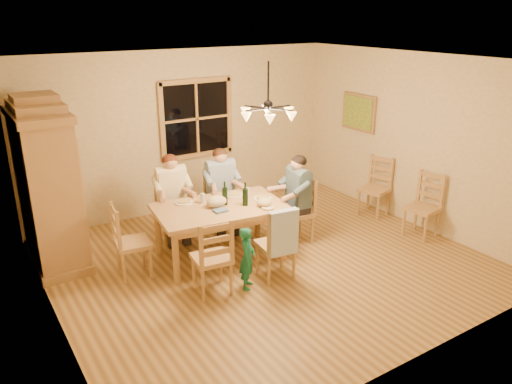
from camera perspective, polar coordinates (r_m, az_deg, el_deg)
floor at (r=6.98m, az=1.25°, el=-7.91°), size 5.50×5.50×0.00m
ceiling at (r=6.20m, az=1.44°, el=14.74°), size 5.50×5.00×0.02m
wall_back at (r=8.58m, az=-8.07°, el=6.88°), size 5.50×0.02×2.70m
wall_left at (r=5.51m, az=-23.18°, el=-2.05°), size 0.02×5.00×2.70m
wall_right at (r=8.26m, az=17.47°, el=5.66°), size 0.02×5.00×2.70m
window at (r=8.59m, az=-6.82°, el=8.32°), size 1.30×0.06×1.30m
painting at (r=8.98m, az=11.65°, el=8.89°), size 0.06×0.78×0.64m
chandelier at (r=6.28m, az=1.39°, el=9.08°), size 0.77×0.68×0.71m
armoire at (r=7.15m, az=-22.65°, el=0.39°), size 0.66×1.40×2.30m
dining_table at (r=6.85m, az=-4.13°, el=-2.43°), size 1.87×1.28×0.76m
chair_far_left at (r=7.59m, az=-9.40°, el=-3.27°), size 0.49×0.47×0.99m
chair_far_right at (r=7.81m, az=-3.94°, el=-2.35°), size 0.49×0.47×0.99m
chair_near_left at (r=6.17m, az=-5.05°, el=-8.78°), size 0.49×0.47×0.99m
chair_near_right at (r=6.48m, az=2.24°, el=-7.23°), size 0.49×0.47×0.99m
chair_end_left at (r=6.71m, az=-13.80°, el=-6.85°), size 0.47×0.49×0.99m
chair_end_right at (r=7.47m, az=4.63°, el=-3.44°), size 0.47×0.49×0.99m
adult_woman at (r=7.40m, az=-9.63°, el=0.56°), size 0.43×0.47×0.87m
adult_plaid_man at (r=7.62m, az=-4.04°, el=1.39°), size 0.43×0.47×0.87m
adult_slate_man at (r=7.28m, az=4.74°, el=0.45°), size 0.47×0.43×0.87m
towel at (r=6.16m, az=3.10°, el=-4.67°), size 0.39×0.15×0.58m
wine_bottle_a at (r=6.82m, az=-3.59°, el=-0.14°), size 0.08×0.08×0.33m
wine_bottle_b at (r=6.78m, az=-1.24°, el=-0.23°), size 0.08×0.08×0.33m
plate_woman at (r=6.98m, az=-8.24°, el=-1.18°), size 0.26×0.26×0.02m
plate_plaid at (r=7.19m, az=-2.47°, el=-0.36°), size 0.26×0.26×0.02m
plate_slate at (r=7.05m, az=0.75°, el=-0.75°), size 0.26×0.26×0.02m
wine_glass_a at (r=6.93m, az=-6.12°, el=-0.71°), size 0.06×0.06×0.14m
wine_glass_b at (r=7.11m, az=-1.00°, el=-0.04°), size 0.06×0.06×0.14m
cap at (r=6.78m, az=0.93°, el=-1.20°), size 0.20×0.20×0.11m
napkin at (r=6.63m, az=-4.08°, el=-2.13°), size 0.20×0.16×0.03m
cloth_bundle at (r=6.78m, az=-4.53°, el=-1.08°), size 0.28×0.22×0.15m
child at (r=6.19m, az=-0.99°, el=-7.57°), size 0.34×0.35×0.81m
chair_spare_front at (r=8.02m, az=18.34°, el=-2.78°), size 0.49×0.51×0.99m
chair_spare_back at (r=8.63m, az=13.27°, el=-0.66°), size 0.53×0.54×0.99m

